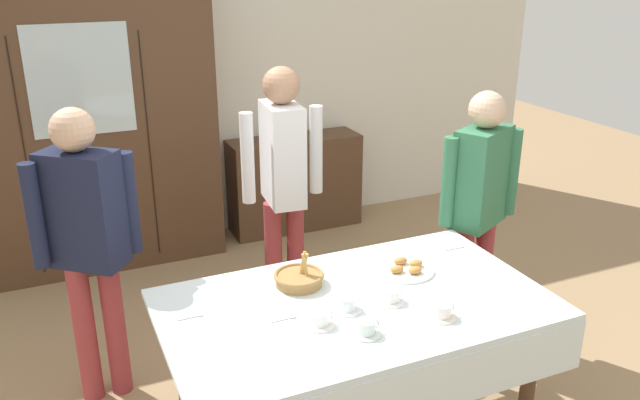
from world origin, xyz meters
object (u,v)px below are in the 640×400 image
(tea_cup_mid_right, at_px, (321,320))
(spoon_back_edge, at_px, (457,248))
(person_behind_table_right, at_px, (283,173))
(person_behind_table_left, at_px, (479,196))
(book_stack, at_px, (294,134))
(dining_table, at_px, (359,325))
(tea_cup_near_right, at_px, (348,305))
(tea_cup_front_edge, at_px, (392,296))
(tea_cup_far_right, at_px, (443,312))
(person_by_cabinet, at_px, (86,232))
(wall_cabinet, at_px, (85,132))
(pastry_plate, at_px, (406,269))
(bread_basket, at_px, (299,278))
(spoon_mid_left, at_px, (195,316))
(tea_cup_mid_left, at_px, (367,329))
(spoon_far_left, at_px, (288,318))
(bookshelf_low, at_px, (295,183))

(tea_cup_mid_right, height_order, spoon_back_edge, tea_cup_mid_right)
(person_behind_table_right, height_order, person_behind_table_left, person_behind_table_right)
(book_stack, bearing_deg, dining_table, -105.64)
(tea_cup_near_right, height_order, spoon_back_edge, tea_cup_near_right)
(tea_cup_front_edge, distance_m, tea_cup_far_right, 0.25)
(book_stack, height_order, person_by_cabinet, person_by_cabinet)
(dining_table, height_order, tea_cup_mid_right, tea_cup_mid_right)
(wall_cabinet, bearing_deg, dining_table, -70.83)
(wall_cabinet, distance_m, spoon_back_edge, 2.82)
(dining_table, xyz_separation_m, person_behind_table_left, (1.07, 0.58, 0.26))
(book_stack, bearing_deg, tea_cup_far_right, -99.07)
(tea_cup_near_right, distance_m, person_behind_table_right, 1.31)
(tea_cup_far_right, height_order, pastry_plate, tea_cup_far_right)
(bread_basket, bearing_deg, spoon_mid_left, -170.15)
(wall_cabinet, height_order, tea_cup_near_right, wall_cabinet)
(tea_cup_front_edge, relative_size, person_behind_table_right, 0.08)
(person_behind_table_left, bearing_deg, wall_cabinet, 134.47)
(book_stack, bearing_deg, tea_cup_mid_left, -105.99)
(person_behind_table_right, bearing_deg, book_stack, 65.78)
(tea_cup_near_right, xyz_separation_m, person_behind_table_left, (1.14, 0.60, 0.13))
(tea_cup_front_edge, xyz_separation_m, tea_cup_far_right, (0.13, -0.21, 0.00))
(tea_cup_mid_right, bearing_deg, pastry_plate, 25.80)
(spoon_far_left, bearing_deg, pastry_plate, 14.60)
(pastry_plate, bearing_deg, person_behind_table_left, 28.42)
(tea_cup_mid_left, height_order, person_behind_table_right, person_behind_table_right)
(tea_cup_mid_right, height_order, tea_cup_mid_left, same)
(spoon_back_edge, bearing_deg, bread_basket, -177.97)
(dining_table, xyz_separation_m, bread_basket, (-0.17, 0.29, 0.14))
(pastry_plate, relative_size, person_by_cabinet, 0.18)
(wall_cabinet, xyz_separation_m, spoon_far_left, (0.57, -2.57, -0.26))
(tea_cup_mid_left, xyz_separation_m, spoon_far_left, (-0.25, 0.24, -0.02))
(bookshelf_low, height_order, person_by_cabinet, person_by_cabinet)
(spoon_mid_left, relative_size, spoon_back_edge, 1.00)
(spoon_mid_left, xyz_separation_m, spoon_far_left, (0.36, -0.18, 0.00))
(dining_table, distance_m, wall_cabinet, 2.77)
(tea_cup_front_edge, xyz_separation_m, person_behind_table_right, (-0.02, 1.30, 0.19))
(bookshelf_low, relative_size, tea_cup_mid_right, 8.61)
(dining_table, xyz_separation_m, spoon_back_edge, (0.75, 0.32, 0.11))
(bookshelf_low, xyz_separation_m, spoon_back_edge, (0.01, -2.32, 0.38))
(tea_cup_mid_right, height_order, person_behind_table_right, person_behind_table_right)
(tea_cup_front_edge, height_order, spoon_mid_left, tea_cup_front_edge)
(tea_cup_mid_right, bearing_deg, person_behind_table_left, 27.25)
(person_behind_table_left, bearing_deg, bookshelf_low, 99.13)
(bookshelf_low, distance_m, tea_cup_front_edge, 2.77)
(tea_cup_mid_right, relative_size, tea_cup_far_right, 1.00)
(spoon_far_left, bearing_deg, person_behind_table_left, 21.91)
(tea_cup_mid_right, bearing_deg, bread_basket, 81.99)
(dining_table, xyz_separation_m, tea_cup_far_right, (0.28, -0.24, 0.13))
(wall_cabinet, xyz_separation_m, book_stack, (1.64, 0.05, -0.20))
(bread_basket, relative_size, person_by_cabinet, 0.15)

